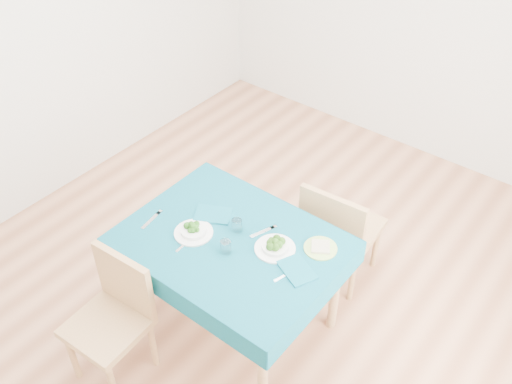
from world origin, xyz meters
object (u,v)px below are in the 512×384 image
Objects in this scene: chair_near at (104,317)px; chair_far at (345,211)px; side_plate at (320,248)px; bowl_near at (193,229)px; table at (233,283)px; bowl_far at (275,245)px.

chair_near is 1.68m from chair_far.
bowl_near is at bearing -151.59° from side_plate.
chair_near is 1.29m from side_plate.
chair_far is (0.30, 0.82, 0.20)m from table.
chair_far is at bearing 64.44° from chair_near.
bowl_near is at bearing -157.13° from bowl_far.
bowl_near is 0.98× the size of bowl_far.
side_plate is (0.45, 0.27, 0.38)m from table.
chair_near is 4.34× the size of bowl_far.
chair_near reaches higher than side_plate.
bowl_far reaches higher than table.
side_plate is (0.66, 0.36, -0.03)m from bowl_near.
bowl_far is at bearing 22.20° from table.
table is 0.49m from bowl_far.
bowl_near is at bearing -156.37° from table.
side_plate is at bearing 100.72° from chair_far.
chair_far is at bearing 69.96° from table.
bowl_far is at bearing 51.79° from chair_near.
table is 0.81m from chair_near.
bowl_near is 1.19× the size of side_plate.
side_plate is at bearing 30.55° from table.
table is at bearing 65.54° from chair_far.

